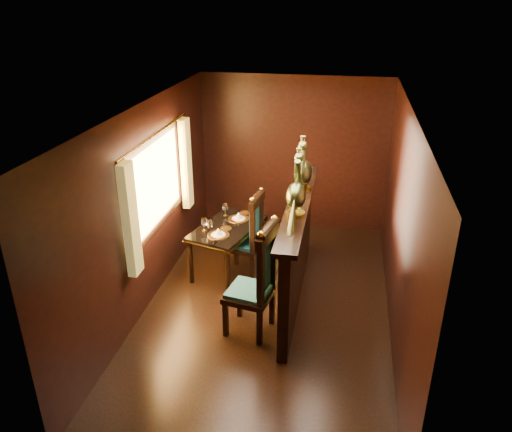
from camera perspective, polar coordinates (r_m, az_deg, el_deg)
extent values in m
plane|color=black|center=(6.43, 1.30, -10.35)|extent=(5.00, 5.00, 0.00)
cube|color=black|center=(8.12, 4.30, 7.08)|extent=(3.00, 0.04, 2.50)
cube|color=black|center=(3.73, -5.10, -16.13)|extent=(3.00, 0.04, 2.50)
cube|color=black|center=(6.20, -12.40, 0.90)|extent=(0.04, 5.00, 2.50)
cube|color=black|center=(5.78, 16.24, -1.31)|extent=(0.04, 5.00, 2.50)
cube|color=beige|center=(5.40, 1.55, 11.96)|extent=(3.00, 5.00, 0.04)
cube|color=#FFC672|center=(6.38, -11.52, 3.61)|extent=(0.01, 1.70, 1.05)
cube|color=yellow|center=(5.55, -14.16, -0.48)|extent=(0.10, 0.22, 1.30)
cube|color=yellow|center=(7.22, -7.99, 5.91)|extent=(0.10, 0.22, 1.30)
cylinder|color=gold|center=(6.16, -11.36, 9.18)|extent=(0.03, 2.20, 0.03)
cube|color=black|center=(6.30, 4.72, -4.24)|extent=(0.12, 2.60, 1.30)
cube|color=#312E16|center=(6.29, 4.15, -3.79)|extent=(0.02, 2.20, 0.95)
cube|color=black|center=(6.01, 4.95, 1.46)|extent=(0.26, 2.70, 0.06)
cube|color=black|center=(6.90, -3.29, -1.35)|extent=(0.98, 1.29, 0.04)
cube|color=gold|center=(6.91, -3.28, -1.58)|extent=(1.00, 1.32, 0.02)
cylinder|color=black|center=(6.82, -7.44, -5.24)|extent=(0.06, 0.06, 0.63)
cylinder|color=black|center=(6.55, -3.27, -6.39)|extent=(0.06, 0.06, 0.63)
cylinder|color=black|center=(7.58, -3.18, -1.83)|extent=(0.06, 0.06, 0.63)
cylinder|color=black|center=(7.34, 0.69, -2.71)|extent=(0.06, 0.06, 0.63)
cylinder|color=orange|center=(6.65, -4.32, -2.17)|extent=(0.30, 0.30, 0.01)
cone|color=silver|center=(6.63, -4.34, -1.76)|extent=(0.11, 0.11, 0.10)
cylinder|color=orange|center=(7.10, -2.01, -0.32)|extent=(0.30, 0.30, 0.01)
cone|color=silver|center=(7.08, -2.01, 0.08)|extent=(0.11, 0.11, 0.10)
cylinder|color=silver|center=(6.98, -5.44, -0.67)|extent=(0.03, 0.03, 0.06)
cylinder|color=silver|center=(7.01, -5.07, -0.53)|extent=(0.03, 0.03, 0.06)
cube|color=black|center=(5.78, -0.79, -8.99)|extent=(0.59, 0.59, 0.07)
cube|color=#124A51|center=(5.75, -0.79, -8.53)|extent=(0.53, 0.53, 0.05)
cube|color=#124A51|center=(5.49, 1.32, -5.77)|extent=(0.11, 0.39, 0.65)
cube|color=black|center=(5.84, -3.49, -11.72)|extent=(0.05, 0.05, 0.45)
cube|color=black|center=(5.71, 0.41, -12.64)|extent=(0.05, 0.05, 0.45)
cube|color=black|center=(6.15, -1.86, -9.60)|extent=(0.05, 0.05, 0.45)
cube|color=black|center=(6.03, 1.85, -10.40)|extent=(0.05, 0.05, 0.45)
sphere|color=gold|center=(5.09, 0.57, -2.13)|extent=(0.08, 0.08, 0.08)
sphere|color=gold|center=(5.44, 2.12, -0.30)|extent=(0.08, 0.08, 0.08)
cube|color=black|center=(6.94, -1.41, -3.44)|extent=(0.50, 0.50, 0.06)
cube|color=#124A51|center=(6.91, -1.41, -3.09)|extent=(0.45, 0.45, 0.05)
cube|color=#124A51|center=(6.71, 0.11, -0.89)|extent=(0.08, 0.35, 0.57)
cube|color=black|center=(6.95, -3.32, -5.53)|extent=(0.05, 0.05, 0.39)
cube|color=black|center=(6.84, -0.45, -6.02)|extent=(0.05, 0.05, 0.39)
cube|color=black|center=(7.25, -2.27, -4.16)|extent=(0.05, 0.05, 0.39)
cube|color=black|center=(7.15, 0.49, -4.61)|extent=(0.05, 0.05, 0.39)
sphere|color=gold|center=(6.38, -0.40, 1.92)|extent=(0.07, 0.07, 0.07)
sphere|color=gold|center=(6.70, 0.60, 3.05)|extent=(0.07, 0.07, 0.07)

